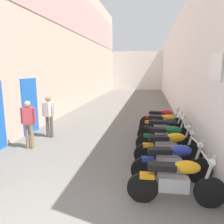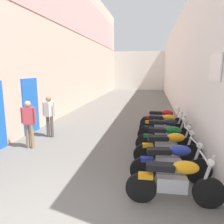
{
  "view_description": "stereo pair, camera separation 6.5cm",
  "coord_description": "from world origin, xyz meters",
  "px_view_note": "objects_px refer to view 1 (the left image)",
  "views": [
    {
      "loc": [
        1.61,
        -2.44,
        2.56
      ],
      "look_at": [
        0.43,
        4.5,
        1.18
      ],
      "focal_mm": 35.31,
      "sensor_mm": 36.0,
      "label": 1
    },
    {
      "loc": [
        1.68,
        -2.43,
        2.56
      ],
      "look_at": [
        0.43,
        4.5,
        1.18
      ],
      "focal_mm": 35.31,
      "sensor_mm": 36.0,
      "label": 2
    }
  ],
  "objects_px": {
    "motorcycle_seventh": "(162,119)",
    "motorcycle_second": "(172,162)",
    "motorcycle_nearest": "(177,180)",
    "pedestrian_further_down": "(49,114)",
    "motorcycle_sixth": "(163,125)",
    "motorcycle_third": "(169,147)",
    "pedestrian_mid_alley": "(29,121)",
    "motorcycle_fifth": "(165,130)",
    "motorcycle_fourth": "(167,139)"
  },
  "relations": [
    {
      "from": "motorcycle_seventh",
      "to": "motorcycle_second",
      "type": "bearing_deg",
      "value": -90.0
    },
    {
      "from": "motorcycle_nearest",
      "to": "pedestrian_further_down",
      "type": "distance_m",
      "value": 5.6
    },
    {
      "from": "motorcycle_sixth",
      "to": "motorcycle_third",
      "type": "bearing_deg",
      "value": -90.0
    },
    {
      "from": "motorcycle_sixth",
      "to": "pedestrian_mid_alley",
      "type": "bearing_deg",
      "value": -156.11
    },
    {
      "from": "motorcycle_nearest",
      "to": "motorcycle_second",
      "type": "bearing_deg",
      "value": 90.01
    },
    {
      "from": "motorcycle_second",
      "to": "pedestrian_further_down",
      "type": "distance_m",
      "value": 5.09
    },
    {
      "from": "motorcycle_third",
      "to": "motorcycle_fifth",
      "type": "xyz_separation_m",
      "value": [
        0.0,
        1.75,
        0.0
      ]
    },
    {
      "from": "pedestrian_mid_alley",
      "to": "pedestrian_further_down",
      "type": "distance_m",
      "value": 1.25
    },
    {
      "from": "motorcycle_second",
      "to": "motorcycle_fifth",
      "type": "bearing_deg",
      "value": 90.0
    },
    {
      "from": "motorcycle_nearest",
      "to": "motorcycle_fifth",
      "type": "relative_size",
      "value": 1.0
    },
    {
      "from": "pedestrian_further_down",
      "to": "motorcycle_second",
      "type": "bearing_deg",
      "value": -32.96
    },
    {
      "from": "motorcycle_third",
      "to": "pedestrian_further_down",
      "type": "bearing_deg",
      "value": 157.02
    },
    {
      "from": "motorcycle_fifth",
      "to": "motorcycle_fourth",
      "type": "bearing_deg",
      "value": -90.0
    },
    {
      "from": "motorcycle_second",
      "to": "motorcycle_fourth",
      "type": "xyz_separation_m",
      "value": [
        0.0,
        1.69,
        0.0
      ]
    },
    {
      "from": "motorcycle_nearest",
      "to": "motorcycle_fourth",
      "type": "xyz_separation_m",
      "value": [
        -0.0,
        2.55,
        0.0
      ]
    },
    {
      "from": "motorcycle_third",
      "to": "motorcycle_fourth",
      "type": "relative_size",
      "value": 0.99
    },
    {
      "from": "motorcycle_fourth",
      "to": "motorcycle_sixth",
      "type": "relative_size",
      "value": 1.01
    },
    {
      "from": "motorcycle_sixth",
      "to": "pedestrian_mid_alley",
      "type": "xyz_separation_m",
      "value": [
        -4.36,
        -1.93,
        0.42
      ]
    },
    {
      "from": "motorcycle_nearest",
      "to": "pedestrian_further_down",
      "type": "bearing_deg",
      "value": 139.7
    },
    {
      "from": "motorcycle_second",
      "to": "motorcycle_nearest",
      "type": "bearing_deg",
      "value": -89.99
    },
    {
      "from": "motorcycle_sixth",
      "to": "pedestrian_mid_alley",
      "type": "height_order",
      "value": "pedestrian_mid_alley"
    },
    {
      "from": "motorcycle_fifth",
      "to": "pedestrian_further_down",
      "type": "height_order",
      "value": "pedestrian_further_down"
    },
    {
      "from": "motorcycle_seventh",
      "to": "pedestrian_further_down",
      "type": "bearing_deg",
      "value": -159.46
    },
    {
      "from": "motorcycle_nearest",
      "to": "pedestrian_mid_alley",
      "type": "height_order",
      "value": "pedestrian_mid_alley"
    },
    {
      "from": "pedestrian_further_down",
      "to": "motorcycle_fifth",
      "type": "bearing_deg",
      "value": -0.8
    },
    {
      "from": "motorcycle_second",
      "to": "motorcycle_third",
      "type": "distance_m",
      "value": 0.96
    },
    {
      "from": "motorcycle_fifth",
      "to": "pedestrian_further_down",
      "type": "relative_size",
      "value": 1.18
    },
    {
      "from": "pedestrian_mid_alley",
      "to": "pedestrian_further_down",
      "type": "relative_size",
      "value": 1.0
    },
    {
      "from": "motorcycle_third",
      "to": "motorcycle_sixth",
      "type": "distance_m",
      "value": 2.49
    },
    {
      "from": "motorcycle_nearest",
      "to": "pedestrian_further_down",
      "type": "xyz_separation_m",
      "value": [
        -4.26,
        3.61,
        0.42
      ]
    },
    {
      "from": "motorcycle_nearest",
      "to": "motorcycle_third",
      "type": "bearing_deg",
      "value": 90.0
    },
    {
      "from": "motorcycle_fourth",
      "to": "motorcycle_fifth",
      "type": "height_order",
      "value": "same"
    },
    {
      "from": "motorcycle_nearest",
      "to": "motorcycle_second",
      "type": "height_order",
      "value": "same"
    },
    {
      "from": "motorcycle_fourth",
      "to": "pedestrian_mid_alley",
      "type": "xyz_separation_m",
      "value": [
        -4.36,
        -0.18,
        0.42
      ]
    },
    {
      "from": "pedestrian_mid_alley",
      "to": "motorcycle_fifth",
      "type": "bearing_deg",
      "value": 15.27
    },
    {
      "from": "motorcycle_fourth",
      "to": "motorcycle_seventh",
      "type": "xyz_separation_m",
      "value": [
        0.0,
        2.66,
        0.0
      ]
    },
    {
      "from": "motorcycle_sixth",
      "to": "pedestrian_further_down",
      "type": "xyz_separation_m",
      "value": [
        -4.26,
        -0.68,
        0.42
      ]
    },
    {
      "from": "motorcycle_sixth",
      "to": "motorcycle_seventh",
      "type": "bearing_deg",
      "value": 89.99
    },
    {
      "from": "motorcycle_second",
      "to": "motorcycle_sixth",
      "type": "relative_size",
      "value": 1.0
    },
    {
      "from": "motorcycle_nearest",
      "to": "motorcycle_sixth",
      "type": "height_order",
      "value": "same"
    },
    {
      "from": "pedestrian_further_down",
      "to": "pedestrian_mid_alley",
      "type": "bearing_deg",
      "value": -94.59
    },
    {
      "from": "motorcycle_second",
      "to": "motorcycle_seventh",
      "type": "xyz_separation_m",
      "value": [
        0.0,
        4.36,
        0.0
      ]
    },
    {
      "from": "motorcycle_third",
      "to": "pedestrian_further_down",
      "type": "height_order",
      "value": "pedestrian_further_down"
    },
    {
      "from": "motorcycle_fourth",
      "to": "motorcycle_sixth",
      "type": "height_order",
      "value": "same"
    },
    {
      "from": "motorcycle_second",
      "to": "motorcycle_third",
      "type": "relative_size",
      "value": 1.0
    },
    {
      "from": "motorcycle_second",
      "to": "motorcycle_fourth",
      "type": "distance_m",
      "value": 1.69
    },
    {
      "from": "motorcycle_fourth",
      "to": "pedestrian_further_down",
      "type": "relative_size",
      "value": 1.18
    },
    {
      "from": "motorcycle_fifth",
      "to": "motorcycle_sixth",
      "type": "height_order",
      "value": "same"
    },
    {
      "from": "motorcycle_seventh",
      "to": "pedestrian_further_down",
      "type": "distance_m",
      "value": 4.57
    },
    {
      "from": "motorcycle_fourth",
      "to": "pedestrian_mid_alley",
      "type": "distance_m",
      "value": 4.38
    }
  ]
}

